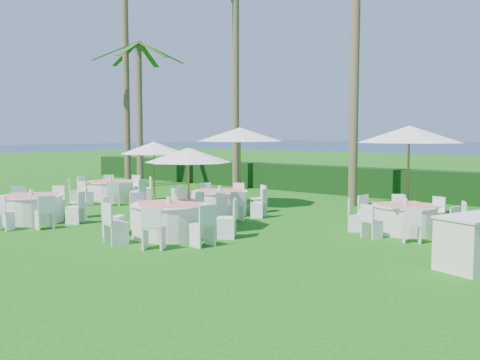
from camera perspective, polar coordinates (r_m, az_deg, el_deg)
The scene contains 15 objects.
ground at distance 14.13m, azimuth -11.81°, elevation -5.86°, with size 120.00×120.00×0.00m, color #14520E.
hedge at distance 23.42m, azimuth 11.70°, elevation -0.10°, with size 34.00×1.00×1.20m, color black.
banquet_table_a at distance 17.09m, azimuth -21.32°, elevation -2.77°, with size 3.22×3.22×0.98m.
banquet_table_b at distance 13.79m, azimuth -7.55°, elevation -4.16°, with size 3.44×3.44×1.03m.
banquet_table_d at distance 21.42m, azimuth -13.61°, elevation -1.10°, with size 3.15×3.15×0.95m.
banquet_table_e at distance 17.34m, azimuth -2.15°, elevation -2.37°, with size 3.12×3.12×0.95m.
banquet_table_f at distance 14.86m, azimuth 17.18°, elevation -3.90°, with size 2.98×2.98×0.91m.
umbrella_a at distance 18.38m, azimuth -9.18°, elevation 3.39°, with size 2.24×2.24×2.35m.
umbrella_b at distance 14.44m, azimuth -5.54°, elevation 2.65°, with size 2.32×2.32×2.25m.
umbrella_c at distance 19.19m, azimuth -0.01°, elevation 4.88°, with size 3.05×3.05×2.85m.
umbrella_d at distance 16.52m, azimuth 17.61°, elevation 4.67°, with size 3.15×3.15×2.86m.
palm_a at distance 27.81m, azimuth -12.08°, elevation 12.20°, with size 4.40×4.02×11.39m.
palm_b at distance 25.31m, azimuth -0.46°, elevation 11.62°, with size 4.35×4.28×10.17m.
palm_c at distance 20.22m, azimuth 12.24°, elevation 16.84°, with size 4.30×4.34×12.67m.
palm_f at distance 26.91m, azimuth -10.70°, elevation 7.77°, with size 4.40×4.11×7.10m.
Camera 1 is at (10.86, -8.66, 2.64)m, focal length 40.00 mm.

